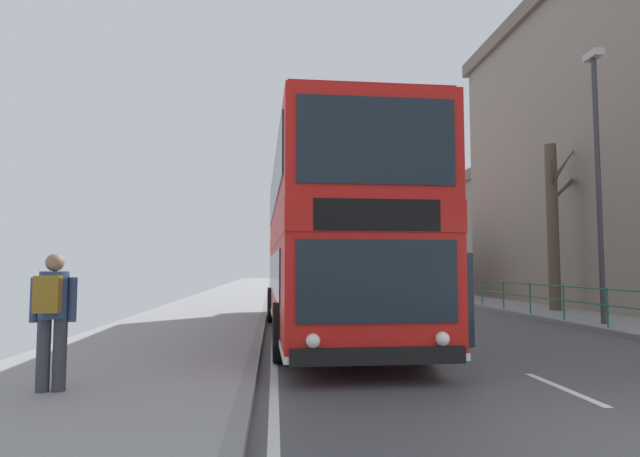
{
  "coord_description": "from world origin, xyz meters",
  "views": [
    {
      "loc": [
        -3.95,
        -4.44,
        1.66
      ],
      "look_at": [
        -2.96,
        7.05,
        2.51
      ],
      "focal_mm": 29.58,
      "sensor_mm": 36.0,
      "label": 1
    }
  ],
  "objects_px": {
    "bare_tree_far_00": "(553,224)",
    "double_decker_bus_main": "(328,242)",
    "street_lamp_far_side": "(598,163)",
    "background_building_01": "(573,229)",
    "background_building_02": "(454,237)",
    "background_bus_far_lane": "(401,267)",
    "pedestrian_with_backpack": "(52,310)"
  },
  "relations": [
    {
      "from": "background_building_01",
      "to": "background_building_02",
      "type": "distance_m",
      "value": 19.74
    },
    {
      "from": "street_lamp_far_side",
      "to": "background_building_02",
      "type": "relative_size",
      "value": 0.65
    },
    {
      "from": "background_bus_far_lane",
      "to": "background_building_01",
      "type": "bearing_deg",
      "value": 15.73
    },
    {
      "from": "pedestrian_with_backpack",
      "to": "street_lamp_far_side",
      "type": "bearing_deg",
      "value": 30.41
    },
    {
      "from": "background_building_02",
      "to": "bare_tree_far_00",
      "type": "bearing_deg",
      "value": -103.47
    },
    {
      "from": "background_building_01",
      "to": "background_building_02",
      "type": "bearing_deg",
      "value": 92.59
    },
    {
      "from": "background_bus_far_lane",
      "to": "pedestrian_with_backpack",
      "type": "xyz_separation_m",
      "value": [
        -9.63,
        -21.69,
        -0.56
      ]
    },
    {
      "from": "background_bus_far_lane",
      "to": "street_lamp_far_side",
      "type": "distance_m",
      "value": 15.3
    },
    {
      "from": "background_building_01",
      "to": "background_building_02",
      "type": "xyz_separation_m",
      "value": [
        -0.89,
        19.71,
        0.59
      ]
    },
    {
      "from": "bare_tree_far_00",
      "to": "street_lamp_far_side",
      "type": "bearing_deg",
      "value": -104.46
    },
    {
      "from": "background_bus_far_lane",
      "to": "bare_tree_far_00",
      "type": "height_order",
      "value": "bare_tree_far_00"
    },
    {
      "from": "street_lamp_far_side",
      "to": "background_building_01",
      "type": "height_order",
      "value": "background_building_01"
    },
    {
      "from": "bare_tree_far_00",
      "to": "background_building_01",
      "type": "relative_size",
      "value": 0.4
    },
    {
      "from": "pedestrian_with_backpack",
      "to": "bare_tree_far_00",
      "type": "xyz_separation_m",
      "value": [
        12.71,
        11.29,
        2.1
      ]
    },
    {
      "from": "background_bus_far_lane",
      "to": "background_building_02",
      "type": "height_order",
      "value": "background_building_02"
    },
    {
      "from": "street_lamp_far_side",
      "to": "background_building_02",
      "type": "bearing_deg",
      "value": 76.41
    },
    {
      "from": "background_bus_far_lane",
      "to": "street_lamp_far_side",
      "type": "bearing_deg",
      "value": -82.66
    },
    {
      "from": "pedestrian_with_backpack",
      "to": "background_building_01",
      "type": "distance_m",
      "value": 33.24
    },
    {
      "from": "background_building_02",
      "to": "background_bus_far_lane",
      "type": "bearing_deg",
      "value": -115.69
    },
    {
      "from": "background_building_01",
      "to": "background_building_02",
      "type": "height_order",
      "value": "background_building_02"
    },
    {
      "from": "double_decker_bus_main",
      "to": "background_building_01",
      "type": "distance_m",
      "value": 26.11
    },
    {
      "from": "bare_tree_far_00",
      "to": "background_building_01",
      "type": "xyz_separation_m",
      "value": [
        8.92,
        13.78,
        0.89
      ]
    },
    {
      "from": "bare_tree_far_00",
      "to": "double_decker_bus_main",
      "type": "bearing_deg",
      "value": -148.26
    },
    {
      "from": "background_bus_far_lane",
      "to": "background_building_01",
      "type": "relative_size",
      "value": 0.58
    },
    {
      "from": "double_decker_bus_main",
      "to": "background_building_01",
      "type": "height_order",
      "value": "background_building_01"
    },
    {
      "from": "double_decker_bus_main",
      "to": "background_building_01",
      "type": "relative_size",
      "value": 0.72
    },
    {
      "from": "bare_tree_far_00",
      "to": "background_building_02",
      "type": "distance_m",
      "value": 34.47
    },
    {
      "from": "pedestrian_with_backpack",
      "to": "background_building_01",
      "type": "xyz_separation_m",
      "value": [
        21.63,
        25.07,
        2.99
      ]
    },
    {
      "from": "background_bus_far_lane",
      "to": "pedestrian_with_backpack",
      "type": "distance_m",
      "value": 23.74
    },
    {
      "from": "street_lamp_far_side",
      "to": "background_building_01",
      "type": "bearing_deg",
      "value": 61.15
    },
    {
      "from": "double_decker_bus_main",
      "to": "background_building_02",
      "type": "distance_m",
      "value": 42.4
    },
    {
      "from": "double_decker_bus_main",
      "to": "background_building_02",
      "type": "relative_size",
      "value": 0.98
    }
  ]
}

